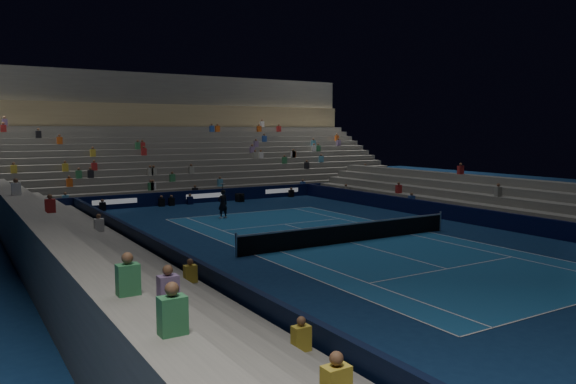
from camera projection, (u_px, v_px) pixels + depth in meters
The scene contains 11 objects.
ground at pixel (350, 242), 28.13m from camera, with size 90.00×90.00×0.00m, color #0C244A.
court_surface at pixel (350, 242), 28.13m from camera, with size 10.97×23.77×0.01m, color #19538B.
sponsor_barrier_far at pixel (205, 196), 43.74m from camera, with size 44.00×0.25×1.00m, color black.
sponsor_barrier_east at pixel (480, 217), 33.12m from camera, with size 0.25×37.00×1.00m, color black.
sponsor_barrier_west at pixel (164, 255), 23.02m from camera, with size 0.25×37.00×1.00m, color black.
grandstand_main at pixel (164, 155), 51.38m from camera, with size 44.00×15.20×11.20m.
grandstand_east at pixel (517, 206), 34.88m from camera, with size 5.00×37.00×2.50m.
grandstand_west at pixel (76, 255), 21.17m from camera, with size 5.00×37.00×2.50m.
tennis_net at pixel (350, 233), 28.07m from camera, with size 12.90×0.10×1.10m.
tennis_player at pixel (223, 204), 35.79m from camera, with size 0.68×0.45×1.86m, color black.
broadcast_camera at pixel (240, 198), 44.19m from camera, with size 0.58×0.99×0.65m.
Camera 1 is at (-17.17, -21.93, 5.62)m, focal length 34.77 mm.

